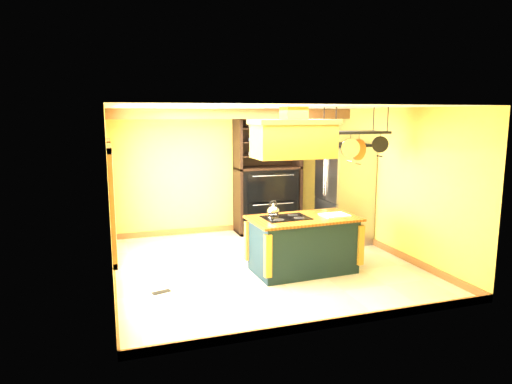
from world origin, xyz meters
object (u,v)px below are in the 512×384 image
refrigerator (344,195)px  kitchen_island (303,244)px  range_hood (293,137)px  hutch (267,189)px  pot_rack (355,138)px

refrigerator → kitchen_island: bearing=-136.6°
range_hood → hutch: bearing=79.2°
refrigerator → hutch: 1.75m
kitchen_island → refrigerator: 2.18m
kitchen_island → pot_rack: bearing=-2.8°
kitchen_island → range_hood: (-0.20, -0.00, 1.76)m
kitchen_island → refrigerator: (1.55, 1.46, 0.49)m
kitchen_island → range_hood: size_ratio=1.37×
kitchen_island → pot_rack: 1.95m
kitchen_island → refrigerator: bearing=40.4°
range_hood → refrigerator: 2.61m
hutch → kitchen_island: bearing=-96.7°
pot_rack → hutch: 3.04m
kitchen_island → hutch: size_ratio=0.72×
range_hood → hutch: 3.04m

